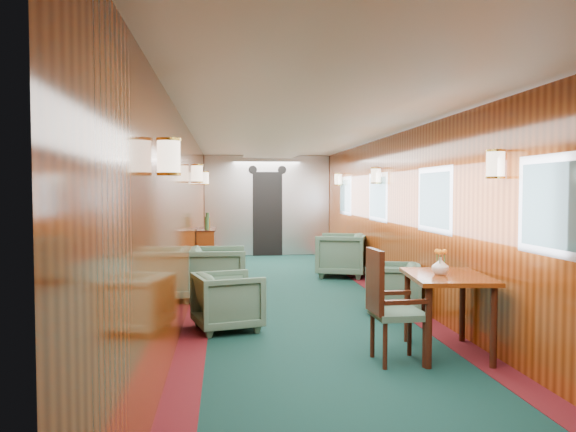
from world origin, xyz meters
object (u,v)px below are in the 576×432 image
object	(u,v)px
credenza	(206,253)
armchair_right_near	(393,287)
dining_table	(447,287)
armchair_left_far	(217,273)
side_chair	(388,301)
armchair_right_far	(341,255)
armchair_left_near	(228,301)

from	to	relation	value
credenza	armchair_right_near	size ratio (longest dim) A/B	1.67
dining_table	armchair_left_far	distance (m)	3.69
side_chair	armchair_right_far	bearing A→B (deg)	80.38
credenza	armchair_left_far	size ratio (longest dim) A/B	1.40
armchair_left_near	armchair_right_near	xyz separation A→B (m)	(2.11, 0.69, -0.00)
credenza	armchair_right_far	bearing A→B (deg)	0.55
side_chair	armchair_left_near	xyz separation A→B (m)	(-1.43, 1.37, -0.24)
armchair_right_near	armchair_right_far	xyz separation A→B (m)	(-0.05, 2.98, 0.08)
dining_table	armchair_left_near	world-z (taller)	dining_table
armchair_left_far	credenza	bearing A→B (deg)	6.84
side_chair	armchair_right_far	world-z (taller)	side_chair
side_chair	armchair_right_near	bearing A→B (deg)	69.34
armchair_right_near	armchair_left_near	bearing A→B (deg)	-55.04
armchair_left_near	armchair_right_far	bearing A→B (deg)	-44.68
dining_table	side_chair	size ratio (longest dim) A/B	1.05
armchair_right_near	credenza	bearing A→B (deg)	-123.26
dining_table	armchair_right_near	world-z (taller)	dining_table
armchair_left_near	armchair_left_far	bearing A→B (deg)	-10.62
credenza	side_chair	bearing A→B (deg)	-70.38
side_chair	dining_table	bearing A→B (deg)	14.89
armchair_right_near	armchair_left_far	bearing A→B (deg)	-98.69
dining_table	armchair_right_near	distance (m)	1.89
dining_table	credenza	distance (m)	5.40
armchair_left_near	credenza	bearing A→B (deg)	-9.72
side_chair	armchair_left_far	size ratio (longest dim) A/B	1.24
armchair_left_far	armchair_right_far	bearing A→B (deg)	-48.91
armchair_right_near	side_chair	bearing A→B (deg)	-1.31
credenza	armchair_right_far	size ratio (longest dim) A/B	1.35
armchair_left_far	armchair_left_near	bearing A→B (deg)	-174.90
side_chair	armchair_left_far	bearing A→B (deg)	114.20
side_chair	armchair_right_far	xyz separation A→B (m)	(0.63, 5.04, -0.17)
side_chair	armchair_right_far	distance (m)	5.08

